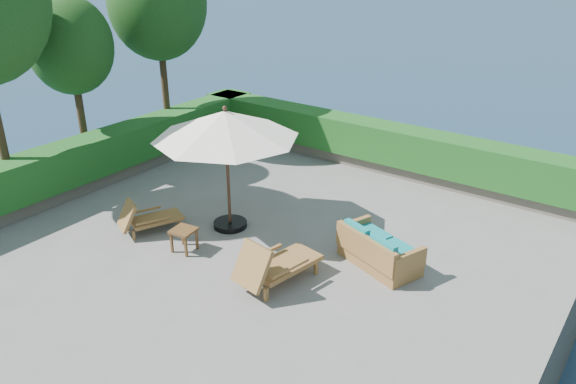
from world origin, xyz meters
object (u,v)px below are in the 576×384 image
Objects in this scene: patio_umbrella at (226,126)px; wicker_loveseat at (378,252)px; lounge_right at (274,265)px; lounge_left at (147,218)px; side_table at (184,233)px.

patio_umbrella reaches higher than wicker_loveseat.
lounge_right is 2.17m from wicker_loveseat.
patio_umbrella is 4.14m from wicker_loveseat.
lounge_left is 2.84× the size of side_table.
wicker_loveseat reaches higher than lounge_left.
side_table is at bearing -92.47° from patio_umbrella.
patio_umbrella is at bearing -152.48° from wicker_loveseat.
side_table is (-0.06, -1.39, -2.01)m from patio_umbrella.
lounge_right is at bearing -29.60° from patio_umbrella.
lounge_left is 1.31m from side_table.
lounge_right is 0.99× the size of wicker_loveseat.
patio_umbrella reaches higher than lounge_left.
lounge_right reaches higher than lounge_left.
wicker_loveseat is (3.54, 0.47, -2.10)m from patio_umbrella.
patio_umbrella is 3.27m from lounge_right.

